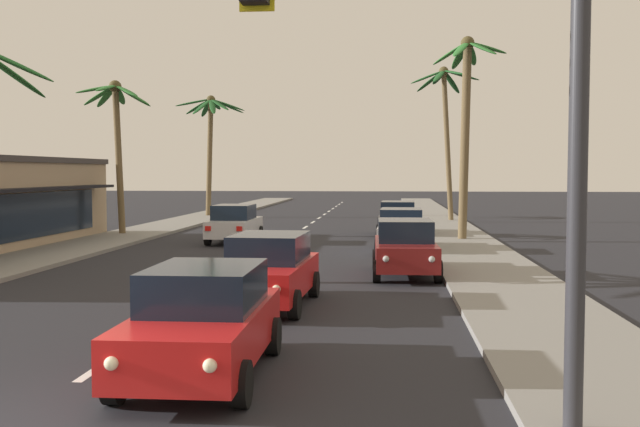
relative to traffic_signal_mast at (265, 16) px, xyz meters
name	(u,v)px	position (x,y,z in m)	size (l,w,h in m)	color
sidewalk_right	(471,252)	(4.65, 19.63, -4.87)	(3.20, 110.00, 0.14)	gray
sidewalk_left	(77,248)	(-10.95, 19.63, -4.87)	(3.20, 110.00, 0.14)	gray
lane_markings	(277,254)	(-2.70, 18.77, -4.94)	(4.28, 86.63, 0.01)	silver
traffic_signal_mast	(265,16)	(0.00, 0.00, 0.00)	(11.22, 0.41, 6.79)	#2D2D33
sedan_lead_at_stop_bar	(204,321)	(-1.36, 2.32, -4.09)	(1.97, 4.46, 1.68)	red
sedan_third_in_queue	(269,270)	(-1.31, 8.19, -4.09)	(2.10, 4.51, 1.68)	red
sedan_oncoming_far	(235,223)	(-5.28, 23.26, -4.09)	(1.97, 4.46, 1.68)	silver
sedan_parked_nearest_kerb	(398,218)	(1.97, 27.50, -4.09)	(2.08, 4.50, 1.68)	black
sedan_parked_mid_kerb	(401,230)	(1.99, 20.33, -4.09)	(2.04, 4.49, 1.68)	silver
sedan_parked_far_kerb	(405,247)	(1.98, 13.56, -4.09)	(2.02, 4.48, 1.68)	maroon
palm_left_third	(116,120)	(-11.65, 26.07, 0.71)	(3.54, 3.78, 7.55)	brown
palm_left_farthest	(211,127)	(-10.62, 40.90, 1.27)	(4.75, 4.57, 8.35)	brown
palm_right_third	(466,108)	(4.91, 24.63, 1.03)	(3.31, 3.14, 9.11)	brown
palm_right_farthest	(445,109)	(4.99, 37.54, 2.10)	(4.40, 4.36, 9.62)	brown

